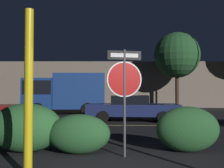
% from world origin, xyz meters
% --- Properties ---
extents(road_center_stripe, '(38.85, 0.12, 0.01)m').
position_xyz_m(road_center_stripe, '(0.00, 7.01, 0.00)').
color(road_center_stripe, gold).
rests_on(road_center_stripe, ground_plane).
extents(stop_sign, '(0.85, 0.19, 2.60)m').
position_xyz_m(stop_sign, '(-0.03, 1.51, 1.83)').
color(stop_sign, '#4C4C51').
rests_on(stop_sign, ground_plane).
extents(yellow_pole_left, '(0.16, 0.16, 3.10)m').
position_xyz_m(yellow_pole_left, '(-1.86, 0.06, 1.55)').
color(yellow_pole_left, yellow).
rests_on(yellow_pole_left, ground_plane).
extents(hedge_bush_1, '(1.88, 1.18, 1.26)m').
position_xyz_m(hedge_bush_1, '(-2.57, 1.98, 0.63)').
color(hedge_bush_1, '#2D6633').
rests_on(hedge_bush_1, ground_plane).
extents(hedge_bush_2, '(1.58, 0.85, 1.00)m').
position_xyz_m(hedge_bush_2, '(-1.16, 1.81, 0.50)').
color(hedge_bush_2, '#285B2D').
rests_on(hedge_bush_2, ground_plane).
extents(hedge_bush_3, '(1.64, 0.91, 1.18)m').
position_xyz_m(hedge_bush_3, '(1.64, 2.01, 0.59)').
color(hedge_bush_3, '#285B2D').
rests_on(hedge_bush_3, ground_plane).
extents(passing_car_2, '(5.02, 2.29, 1.35)m').
position_xyz_m(passing_car_2, '(0.72, 8.80, 0.69)').
color(passing_car_2, navy).
rests_on(passing_car_2, ground_plane).
extents(delivery_truck, '(5.53, 2.70, 2.78)m').
position_xyz_m(delivery_truck, '(-3.72, 12.76, 1.54)').
color(delivery_truck, navy).
rests_on(delivery_truck, ground_plane).
extents(tree_0, '(3.89, 3.89, 6.61)m').
position_xyz_m(tree_0, '(5.13, 16.70, 4.65)').
color(tree_0, '#422D1E').
rests_on(tree_0, ground_plane).
extents(building_backdrop, '(32.64, 4.87, 4.45)m').
position_xyz_m(building_backdrop, '(-2.07, 21.70, 2.22)').
color(building_backdrop, '#7A6B5B').
rests_on(building_backdrop, ground_plane).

